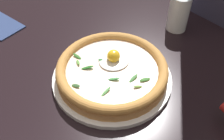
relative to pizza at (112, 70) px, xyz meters
name	(u,v)px	position (x,y,z in m)	size (l,w,h in m)	color
ground_plane	(123,90)	(-0.01, 0.03, -0.05)	(2.40, 2.40, 0.03)	black
pizza_plate	(112,77)	(0.00, 0.00, -0.03)	(0.29, 0.29, 0.01)	white
pizza	(112,70)	(0.00, 0.00, 0.00)	(0.27, 0.27, 0.06)	#C58648
drinking_glass	(178,15)	(-0.27, -0.11, 0.02)	(0.06, 0.06, 0.11)	silver
folded_napkin	(0,25)	(0.22, -0.35, -0.03)	(0.14, 0.09, 0.01)	navy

